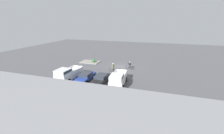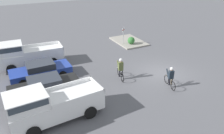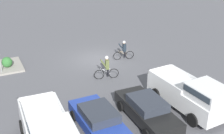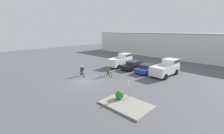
% 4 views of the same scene
% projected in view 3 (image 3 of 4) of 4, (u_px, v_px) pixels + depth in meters
% --- Properties ---
extents(ground_plane, '(80.00, 80.00, 0.00)m').
position_uv_depth(ground_plane, '(97.00, 59.00, 25.63)').
color(ground_plane, '#56565B').
extents(pickup_truck_0, '(2.44, 5.43, 2.18)m').
position_uv_depth(pickup_truck_0, '(192.00, 94.00, 18.01)').
color(pickup_truck_0, white).
rests_on(pickup_truck_0, ground_plane).
extents(sedan_0, '(2.00, 4.74, 1.37)m').
position_uv_depth(sedan_0, '(147.00, 110.00, 17.29)').
color(sedan_0, black).
rests_on(sedan_0, ground_plane).
extents(sedan_1, '(2.07, 4.70, 1.32)m').
position_uv_depth(sedan_1, '(99.00, 120.00, 16.40)').
color(sedan_1, '#233D9E').
rests_on(sedan_1, ground_plane).
extents(cyclist_0, '(1.76, 0.55, 1.76)m').
position_uv_depth(cyclist_0, '(107.00, 67.00, 22.07)').
color(cyclist_0, black).
rests_on(cyclist_0, ground_plane).
extents(cyclist_1, '(1.69, 0.55, 1.62)m').
position_uv_depth(cyclist_1, '(124.00, 50.00, 25.36)').
color(cyclist_1, black).
rests_on(cyclist_1, ground_plane).
extents(shrub, '(0.80, 0.80, 0.80)m').
position_uv_depth(shrub, '(7.00, 62.00, 23.72)').
color(shrub, '#337033').
rests_on(shrub, curb_island).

